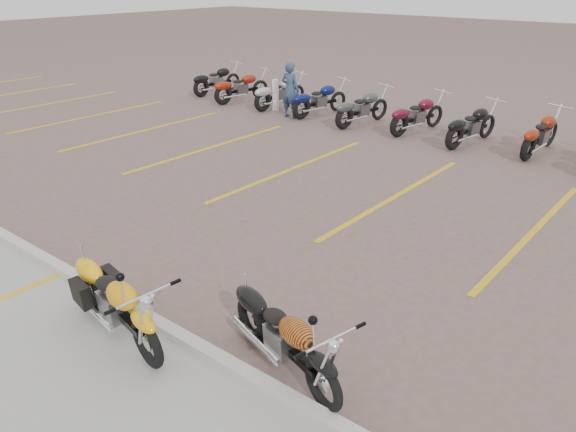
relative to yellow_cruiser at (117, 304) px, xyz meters
The scene contains 8 objects.
ground 2.44m from the yellow_cruiser, 81.82° to the left, with size 100.00×100.00×0.00m, color #715650.
curb 0.63m from the yellow_cruiser, 47.70° to the left, with size 60.00×0.18×0.12m, color #ADAAA3.
parking_stripes 6.40m from the yellow_cruiser, 86.93° to the left, with size 38.00×5.50×0.01m, color gold, non-canonical shape.
yellow_cruiser is the anchor object (origin of this frame).
flame_cruiser 2.16m from the yellow_cruiser, 21.28° to the left, with size 1.98×0.73×0.84m.
person_a 11.62m from the yellow_cruiser, 118.52° to the left, with size 0.62×0.40×1.69m, color navy.
bollard 12.46m from the yellow_cruiser, 121.45° to the left, with size 0.15×0.15×1.00m, color white.
bg_bike_row 11.22m from the yellow_cruiser, 98.61° to the left, with size 17.42×2.07×1.10m.
Camera 1 is at (4.98, -5.59, 4.18)m, focal length 35.00 mm.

